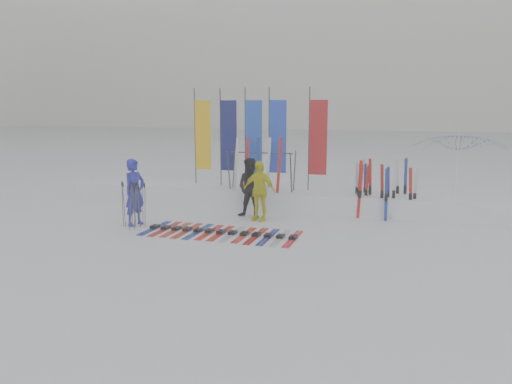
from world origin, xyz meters
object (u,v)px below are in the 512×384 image
(ski_row, at_px, (221,232))
(person_black, at_px, (251,188))
(person_blue, at_px, (135,192))
(ski_rack, at_px, (262,166))
(person_yellow, at_px, (259,191))
(tent_canopy, at_px, (456,173))

(ski_row, bearing_deg, person_black, 85.68)
(person_blue, height_order, ski_rack, ski_rack)
(ski_rack, bearing_deg, person_black, -87.47)
(ski_rack, bearing_deg, person_blue, -130.85)
(ski_row, height_order, ski_rack, ski_rack)
(person_blue, bearing_deg, ski_rack, -24.98)
(person_yellow, xyz_separation_m, tent_canopy, (5.38, 2.61, 0.39))
(person_black, bearing_deg, ski_row, -92.81)
(person_black, distance_m, ski_row, 2.21)
(ski_rack, bearing_deg, tent_canopy, 10.63)
(tent_canopy, bearing_deg, person_yellow, -154.10)
(person_yellow, bearing_deg, tent_canopy, 36.66)
(person_blue, distance_m, ski_row, 2.72)
(person_blue, xyz_separation_m, person_black, (2.72, 1.85, -0.04))
(ski_row, bearing_deg, ski_rack, 88.26)
(person_blue, distance_m, person_black, 3.29)
(tent_canopy, bearing_deg, ski_rack, -169.37)
(person_blue, xyz_separation_m, person_yellow, (3.05, 1.55, -0.06))
(person_blue, distance_m, person_yellow, 3.42)
(person_blue, height_order, person_black, person_blue)
(person_yellow, xyz_separation_m, ski_rack, (-0.38, 1.53, 0.53))
(person_blue, bearing_deg, ski_row, -78.51)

